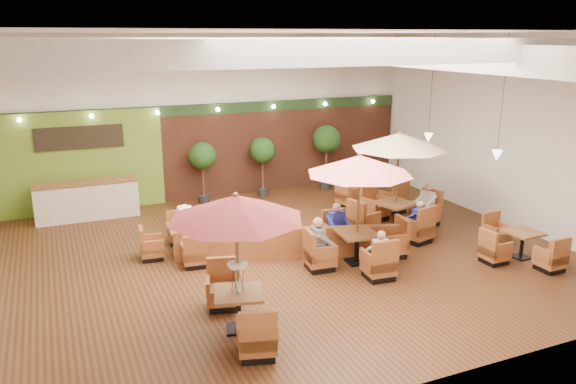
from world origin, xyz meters
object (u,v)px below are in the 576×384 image
booth_divider (289,243)px  table_5 (368,193)px  diner_1 (338,222)px  table_3 (177,239)px  table_0 (236,227)px  topiary_1 (263,153)px  topiary_0 (203,158)px  diner_4 (426,201)px  topiary_2 (327,142)px  service_counter (87,200)px  table_1 (359,190)px  diner_3 (418,216)px  diner_2 (320,239)px  table_4 (514,247)px  table_2 (398,164)px  diner_0 (380,249)px

booth_divider → table_5: (4.27, 3.26, -0.01)m
diner_1 → table_3: bearing=-20.7°
diner_1 → table_0: bearing=35.2°
topiary_1 → table_0: bearing=-113.7°
table_0 → topiary_0: bearing=94.8°
table_3 → diner_4: (7.24, -0.55, 0.32)m
booth_divider → topiary_0: topiary_0 is taller
topiary_2 → table_5: bearing=-80.4°
service_counter → booth_divider: bearing=-50.7°
table_1 → diner_3: size_ratio=3.82×
table_0 → diner_2: table_0 is taller
table_1 → table_4: bearing=-14.8°
table_1 → topiary_2: size_ratio=1.18×
service_counter → table_5: 8.93m
topiary_1 → booth_divider: bearing=-104.2°
booth_divider → diner_1: 1.45m
table_2 → diner_3: table_2 is taller
service_counter → table_5: (8.67, -2.12, -0.20)m
topiary_0 → booth_divider: bearing=-82.9°
topiary_0 → diner_4: size_ratio=2.53×
topiary_2 → diner_4: bearing=-80.4°
service_counter → diner_2: diner_2 is taller
diner_0 → diner_3: diner_0 is taller
diner_0 → topiary_2: bearing=75.2°
table_3 → diner_3: (6.18, -1.61, 0.29)m
table_1 → table_2: table_2 is taller
diner_0 → diner_2: (-1.01, 1.01, 0.05)m
booth_divider → diner_3: size_ratio=7.89×
table_2 → topiary_2: (0.25, 4.84, -0.20)m
diner_4 → table_5: bearing=-2.7°
table_1 → diner_0: (0.00, -1.01, -1.14)m
table_0 → topiary_1: size_ratio=1.35×
table_5 → diner_0: size_ratio=3.95×
table_5 → diner_1: diner_1 is taller
diner_0 → diner_4: diner_4 is taller
booth_divider → table_3: table_3 is taller
table_5 → diner_0: 5.96m
table_5 → topiary_1: topiary_1 is taller
diner_0 → diner_3: (2.23, 1.63, -0.00)m
service_counter → table_3: bearing=-65.6°
diner_0 → diner_2: size_ratio=0.85×
topiary_1 → diner_0: (-0.02, -7.53, -0.81)m
topiary_1 → topiary_2: topiary_2 is taller
topiary_2 → diner_4: (0.81, -4.84, -0.98)m
topiary_1 → table_2: bearing=-65.4°
service_counter → table_4: (9.54, -7.67, -0.25)m
table_5 → topiary_2: topiary_2 is taller
diner_2 → diner_3: bearing=106.9°
table_0 → table_3: bearing=108.8°
booth_divider → topiary_1: size_ratio=2.76×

